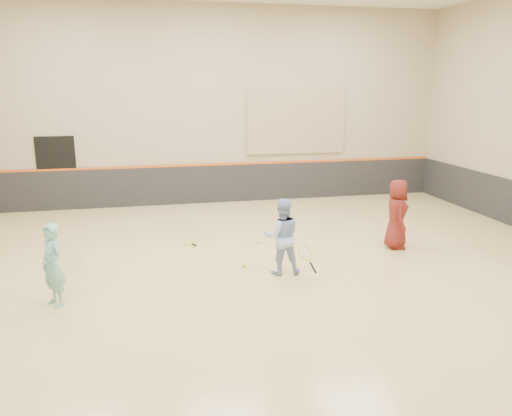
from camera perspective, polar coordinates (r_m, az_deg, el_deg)
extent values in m
cube|color=tan|center=(10.31, -0.99, -7.36)|extent=(15.00, 12.00, 0.20)
cube|color=tan|center=(15.56, -5.52, 11.47)|extent=(15.00, 0.02, 6.00)
cube|color=tan|center=(3.95, 16.41, 4.12)|extent=(15.00, 0.02, 6.00)
cube|color=#232326|center=(15.80, -5.30, 2.73)|extent=(14.90, 0.04, 1.20)
cube|color=#D85914|center=(15.69, -5.35, 4.95)|extent=(14.90, 0.03, 0.06)
cube|color=tan|center=(16.11, 4.62, 9.78)|extent=(3.20, 0.08, 2.00)
cube|color=black|center=(15.83, -21.76, 3.66)|extent=(1.10, 0.05, 2.20)
imported|color=#72C6BD|center=(9.02, -22.22, -6.09)|extent=(0.58, 0.62, 1.43)
imported|color=#95B5E7|center=(9.76, 2.97, -3.26)|extent=(0.79, 0.64, 1.52)
imported|color=maroon|center=(11.74, 15.79, -0.67)|extent=(0.68, 0.87, 1.58)
sphere|color=#B7D631|center=(10.30, -1.42, -6.59)|extent=(0.07, 0.07, 0.07)
sphere|color=yellow|center=(11.64, 16.52, -0.04)|extent=(0.07, 0.07, 0.07)
sphere|color=#D4E234|center=(11.76, 0.30, -3.96)|extent=(0.07, 0.07, 0.07)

